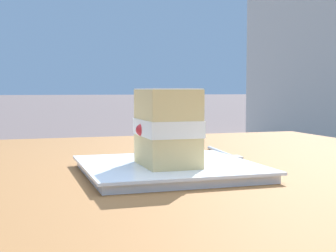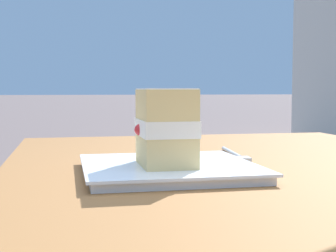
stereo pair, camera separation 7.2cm
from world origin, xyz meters
name	(u,v)px [view 1 (the left image)]	position (x,y,z in m)	size (l,w,h in m)	color
dessert_plate	(168,168)	(-0.22, -0.16, 0.71)	(0.25, 0.25, 0.02)	white
cake_slice	(167,127)	(-0.20, -0.17, 0.77)	(0.11, 0.09, 0.11)	#E0C17A
dessert_fork	(224,154)	(-0.38, 0.00, 0.70)	(0.17, 0.03, 0.01)	silver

